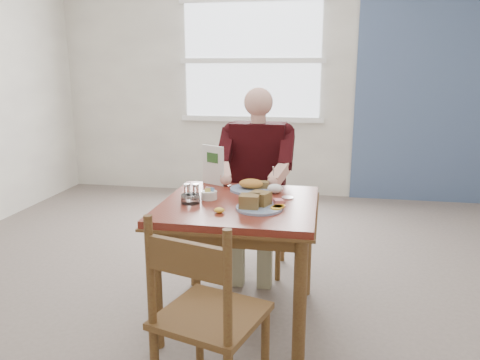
% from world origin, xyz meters
% --- Properties ---
extents(floor, '(6.00, 6.00, 0.00)m').
position_xyz_m(floor, '(0.00, 0.00, 0.00)').
color(floor, '#62574F').
rests_on(floor, ground).
extents(wall_back, '(5.50, 0.00, 5.50)m').
position_xyz_m(wall_back, '(0.00, 3.00, 1.40)').
color(wall_back, white).
rests_on(wall_back, ground).
extents(accent_panel, '(1.60, 0.02, 2.80)m').
position_xyz_m(accent_panel, '(1.60, 2.98, 1.40)').
color(accent_panel, '#455A81').
rests_on(accent_panel, ground).
extents(lemon_wedge, '(0.06, 0.05, 0.03)m').
position_xyz_m(lemon_wedge, '(-0.07, -0.23, 0.77)').
color(lemon_wedge, yellow).
rests_on(lemon_wedge, table).
extents(napkin, '(0.11, 0.10, 0.06)m').
position_xyz_m(napkin, '(0.19, 0.23, 0.78)').
color(napkin, white).
rests_on(napkin, table).
extents(metal_dish, '(0.08, 0.08, 0.01)m').
position_xyz_m(metal_dish, '(0.27, 0.13, 0.75)').
color(metal_dish, silver).
rests_on(metal_dish, table).
extents(window, '(1.72, 0.04, 1.42)m').
position_xyz_m(window, '(-0.40, 2.97, 1.60)').
color(window, white).
rests_on(window, wall_back).
extents(table, '(0.92, 0.92, 0.75)m').
position_xyz_m(table, '(0.00, 0.00, 0.64)').
color(table, maroon).
rests_on(table, ground).
extents(chair_far, '(0.42, 0.42, 0.95)m').
position_xyz_m(chair_far, '(0.00, 0.80, 0.48)').
color(chair_far, brown).
rests_on(chair_far, ground).
extents(chair_near, '(0.52, 0.52, 0.95)m').
position_xyz_m(chair_near, '(0.01, -0.85, 0.48)').
color(chair_near, brown).
rests_on(chair_near, ground).
extents(diner, '(0.53, 0.56, 1.39)m').
position_xyz_m(diner, '(0.00, 0.71, 0.81)').
color(diner, gray).
rests_on(diner, chair_far).
extents(near_plate, '(0.30, 0.30, 0.09)m').
position_xyz_m(near_plate, '(0.13, -0.12, 0.78)').
color(near_plate, white).
rests_on(near_plate, table).
extents(far_plate, '(0.29, 0.29, 0.07)m').
position_xyz_m(far_plate, '(0.03, 0.28, 0.78)').
color(far_plate, white).
rests_on(far_plate, table).
extents(caddy, '(0.12, 0.12, 0.07)m').
position_xyz_m(caddy, '(-0.19, 0.03, 0.78)').
color(caddy, white).
rests_on(caddy, table).
extents(shakers, '(0.10, 0.05, 0.09)m').
position_xyz_m(shakers, '(-0.30, 0.03, 0.80)').
color(shakers, white).
rests_on(shakers, table).
extents(creamer, '(0.13, 0.13, 0.05)m').
position_xyz_m(creamer, '(-0.28, -0.07, 0.78)').
color(creamer, white).
rests_on(creamer, table).
extents(menu, '(0.17, 0.10, 0.27)m').
position_xyz_m(menu, '(-0.25, 0.39, 0.88)').
color(menu, white).
rests_on(menu, table).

